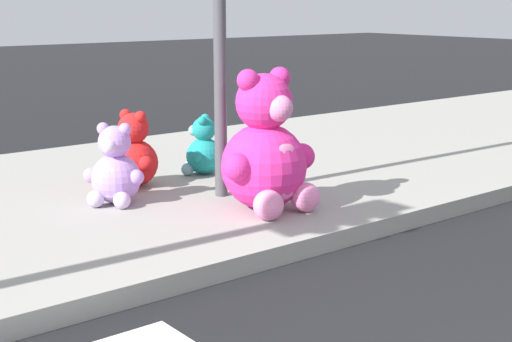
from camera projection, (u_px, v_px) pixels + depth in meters
sidewalk at (78, 203)px, 6.63m from camera, size 28.00×4.40×0.15m
plush_pink_large at (267, 154)px, 6.08m from camera, size 0.90×0.78×1.16m
plush_lavender at (115, 172)px, 6.29m from camera, size 0.50×0.49×0.69m
plush_teal at (202, 150)px, 7.39m from camera, size 0.42×0.42×0.59m
plush_red at (133, 156)px, 6.87m from camera, size 0.50×0.54×0.71m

